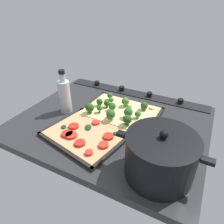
{
  "coord_description": "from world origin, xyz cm",
  "views": [
    {
      "loc": [
        -32.74,
        63.37,
        48.77
      ],
      "look_at": [
        0.06,
        -1.02,
        3.6
      ],
      "focal_mm": 32.31,
      "sensor_mm": 36.0,
      "label": 1
    }
  ],
  "objects_px": {
    "veggie_pizza_back": "(86,134)",
    "oil_bottle": "(65,95)",
    "broccoli_pizza": "(119,111)",
    "baking_tray_back": "(86,134)",
    "baking_tray_front": "(120,114)",
    "cooking_pot": "(160,156)"
  },
  "relations": [
    {
      "from": "broccoli_pizza",
      "to": "oil_bottle",
      "type": "distance_m",
      "value": 0.25
    },
    {
      "from": "veggie_pizza_back",
      "to": "oil_bottle",
      "type": "height_order",
      "value": "oil_bottle"
    },
    {
      "from": "baking_tray_back",
      "to": "cooking_pot",
      "type": "height_order",
      "value": "cooking_pot"
    },
    {
      "from": "baking_tray_front",
      "to": "broccoli_pizza",
      "type": "bearing_deg",
      "value": 76.13
    },
    {
      "from": "oil_bottle",
      "to": "baking_tray_back",
      "type": "bearing_deg",
      "value": 148.18
    },
    {
      "from": "broccoli_pizza",
      "to": "cooking_pot",
      "type": "relative_size",
      "value": 1.15
    },
    {
      "from": "baking_tray_back",
      "to": "oil_bottle",
      "type": "distance_m",
      "value": 0.22
    },
    {
      "from": "broccoli_pizza",
      "to": "cooking_pot",
      "type": "distance_m",
      "value": 0.35
    },
    {
      "from": "baking_tray_front",
      "to": "broccoli_pizza",
      "type": "relative_size",
      "value": 1.08
    },
    {
      "from": "broccoli_pizza",
      "to": "oil_bottle",
      "type": "bearing_deg",
      "value": 19.12
    },
    {
      "from": "broccoli_pizza",
      "to": "baking_tray_back",
      "type": "bearing_deg",
      "value": 75.17
    },
    {
      "from": "broccoli_pizza",
      "to": "oil_bottle",
      "type": "xyz_separation_m",
      "value": [
        0.23,
        0.08,
        0.06
      ]
    },
    {
      "from": "baking_tray_front",
      "to": "veggie_pizza_back",
      "type": "bearing_deg",
      "value": 75.96
    },
    {
      "from": "baking_tray_back",
      "to": "cooking_pot",
      "type": "xyz_separation_m",
      "value": [
        -0.3,
        0.06,
        0.07
      ]
    },
    {
      "from": "cooking_pot",
      "to": "baking_tray_front",
      "type": "bearing_deg",
      "value": -45.53
    },
    {
      "from": "veggie_pizza_back",
      "to": "cooking_pot",
      "type": "relative_size",
      "value": 1.11
    },
    {
      "from": "veggie_pizza_back",
      "to": "oil_bottle",
      "type": "distance_m",
      "value": 0.22
    },
    {
      "from": "broccoli_pizza",
      "to": "veggie_pizza_back",
      "type": "relative_size",
      "value": 1.04
    },
    {
      "from": "baking_tray_front",
      "to": "veggie_pizza_back",
      "type": "xyz_separation_m",
      "value": [
        0.05,
        0.2,
        0.01
      ]
    },
    {
      "from": "broccoli_pizza",
      "to": "baking_tray_back",
      "type": "height_order",
      "value": "broccoli_pizza"
    },
    {
      "from": "baking_tray_back",
      "to": "veggie_pizza_back",
      "type": "height_order",
      "value": "veggie_pizza_back"
    },
    {
      "from": "baking_tray_back",
      "to": "baking_tray_front",
      "type": "bearing_deg",
      "value": -104.79
    }
  ]
}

